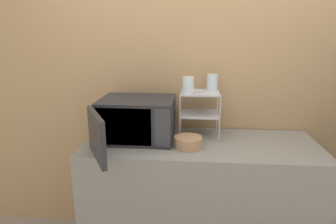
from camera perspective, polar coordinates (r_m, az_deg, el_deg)
name	(u,v)px	position (r m, az deg, el deg)	size (l,w,h in m)	color
wall_back	(201,81)	(2.38, 6.38, 5.91)	(8.00, 0.06, 2.60)	tan
counter	(199,201)	(2.32, 5.94, -16.53)	(1.62, 0.66, 0.92)	gray
microwave	(136,120)	(2.13, -6.19, -1.44)	(0.54, 0.78, 0.29)	#262628
dish_rack	(200,104)	(2.19, 6.04, 1.50)	(0.29, 0.26, 0.33)	#B2B2B7
glass_front_left	(188,85)	(2.09, 3.84, 5.11)	(0.08, 0.08, 0.12)	silver
glass_back_right	(212,82)	(2.24, 8.44, 5.65)	(0.08, 0.08, 0.12)	silver
bowl	(188,142)	(2.01, 3.85, -5.76)	(0.19, 0.19, 0.07)	#AD7F56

